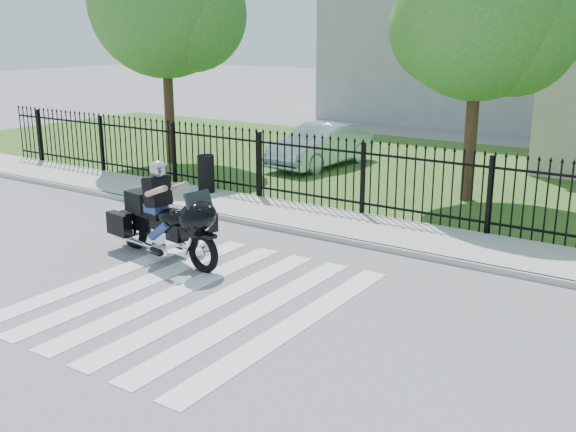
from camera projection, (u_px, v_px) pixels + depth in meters
The scene contains 11 objects.
ground at pixel (194, 297), 11.26m from camera, with size 120.00×120.00×0.00m, color slate.
crosswalk at pixel (194, 297), 11.25m from camera, with size 5.00×5.50×0.01m, color silver, non-canonical shape.
sidewalk at pixel (341, 225), 15.24m from camera, with size 40.00×2.00×0.12m, color #ADAAA3.
curb at pixel (318, 235), 14.44m from camera, with size 40.00×0.12×0.12m, color #ADAAA3.
grass_strip at pixel (452, 174), 20.86m from camera, with size 40.00×12.00×0.02m, color #2D521C.
iron_fence at pixel (363, 180), 15.82m from camera, with size 26.00×0.04×1.80m.
tree_left at pixel (164, 2), 21.24m from camera, with size 4.80×4.80×7.58m.
tree_mid at pixel (479, 15), 16.41m from camera, with size 4.20×4.20×6.78m.
motorcycle_rider at pixel (163, 218), 13.01m from camera, with size 2.97×1.25×1.97m.
parked_car at pixel (321, 145), 21.81m from camera, with size 1.45×4.17×1.37m, color #A3BECE.
litter_bin at pixel (206, 174), 17.93m from camera, with size 0.44×0.44×1.00m, color black.
Camera 1 is at (7.14, -7.83, 4.32)m, focal length 42.00 mm.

